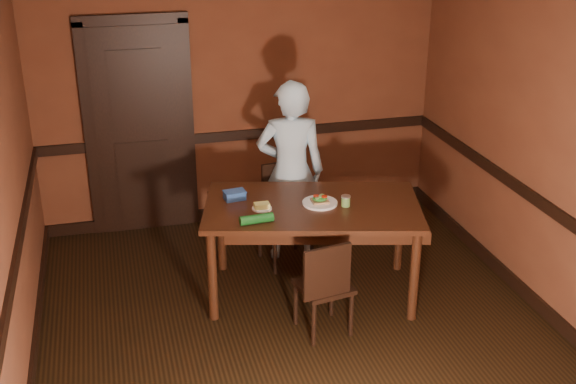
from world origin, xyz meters
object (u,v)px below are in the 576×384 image
chair_far (286,216)px  food_tub (235,195)px  sandwich_plate (320,202)px  chair_near (324,284)px  person (291,172)px  cheese_saucer (262,207)px  sauce_jar (346,201)px  dining_table (312,249)px

chair_far → food_tub: 0.74m
chair_far → sandwich_plate: (0.14, -0.60, 0.39)m
chair_far → chair_near: (0.00, -1.17, -0.05)m
chair_far → sandwich_plate: chair_far is taller
person → cheese_saucer: size_ratio=10.43×
chair_far → person: bearing=44.6°
chair_far → sauce_jar: bearing=-73.7°
chair_near → cheese_saucer: (-0.35, 0.59, 0.44)m
dining_table → chair_far: bearing=111.7°
sauce_jar → food_tub: (-0.85, 0.36, -0.01)m
dining_table → sauce_jar: size_ratio=19.50×
dining_table → person: size_ratio=1.04×
chair_far → sandwich_plate: 0.72m
sandwich_plate → food_tub: 0.71m
chair_far → chair_near: size_ratio=1.12×
sauce_jar → person: bearing=107.9°
chair_near → person: bearing=-103.3°
cheese_saucer → sauce_jar: bearing=-9.6°
chair_near → cheese_saucer: cheese_saucer is taller
sandwich_plate → cheese_saucer: 0.48m
dining_table → chair_far: size_ratio=1.92×
person → cheese_saucer: bearing=69.7°
sauce_jar → dining_table: bearing=159.4°
sandwich_plate → food_tub: bearing=157.7°
sauce_jar → cheese_saucer: 0.68m
chair_far → person: 0.41m
person → cheese_saucer: (-0.42, -0.67, -0.00)m
sandwich_plate → cheese_saucer: sandwich_plate is taller
chair_near → person: (0.07, 1.27, 0.44)m
dining_table → sandwich_plate: sandwich_plate is taller
dining_table → food_tub: (-0.60, 0.27, 0.45)m
sandwich_plate → sauce_jar: (0.19, -0.09, 0.03)m
person → sauce_jar: 0.83m
chair_far → sauce_jar: (0.33, -0.69, 0.41)m
chair_near → sauce_jar: 0.74m
chair_far → cheese_saucer: bearing=-130.2°
person → sauce_jar: bearing=119.4°
chair_far → food_tub: size_ratio=4.77×
chair_near → food_tub: bearing=-68.2°
sandwich_plate → chair_near: bearing=-103.4°
sauce_jar → cheese_saucer: sauce_jar is taller
chair_far → cheese_saucer: size_ratio=5.64×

